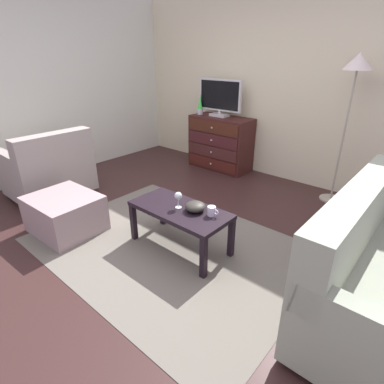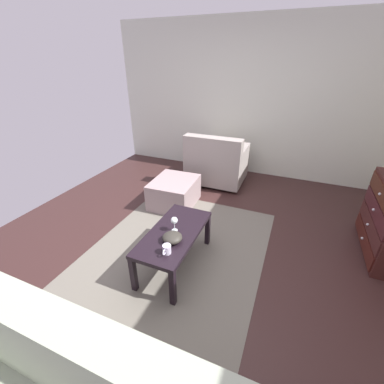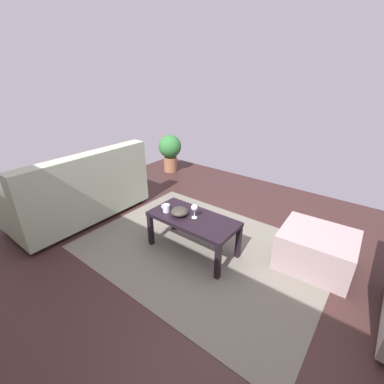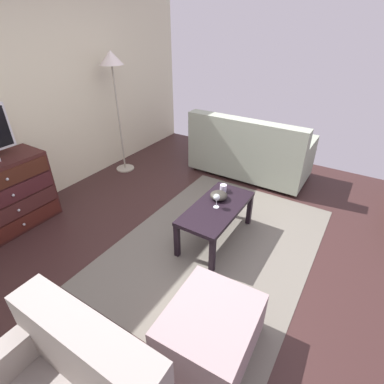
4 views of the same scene
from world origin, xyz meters
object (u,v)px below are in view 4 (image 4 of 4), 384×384
(ottoman, at_px, (210,331))
(dresser, at_px, (4,197))
(bowl_decorative, at_px, (219,195))
(mug, at_px, (223,188))
(couch_large, at_px, (249,153))
(coffee_table, at_px, (217,211))
(standing_lamp, at_px, (113,70))
(wine_glass, at_px, (217,198))

(ottoman, bearing_deg, dresser, 88.68)
(dresser, height_order, bowl_decorative, dresser)
(mug, height_order, couch_large, couch_large)
(mug, xyz_separation_m, couch_large, (1.34, 0.23, -0.11))
(coffee_table, relative_size, standing_lamp, 0.55)
(wine_glass, bearing_deg, dresser, 116.61)
(coffee_table, distance_m, standing_lamp, 2.47)
(coffee_table, height_order, couch_large, couch_large)
(ottoman, bearing_deg, couch_large, 17.52)
(couch_large, bearing_deg, mug, -170.13)
(bowl_decorative, distance_m, ottoman, 1.45)
(coffee_table, xyz_separation_m, couch_large, (1.65, 0.32, -0.01))
(wine_glass, distance_m, bowl_decorative, 0.18)
(dresser, distance_m, wine_glass, 2.37)
(ottoman, bearing_deg, bowl_decorative, 25.77)
(wine_glass, height_order, bowl_decorative, wine_glass)
(coffee_table, bearing_deg, couch_large, 10.84)
(mug, xyz_separation_m, bowl_decorative, (-0.17, -0.03, -0.00))
(couch_large, bearing_deg, wine_glass, -169.22)
(bowl_decorative, xyz_separation_m, couch_large, (1.51, 0.26, -0.11))
(bowl_decorative, relative_size, standing_lamp, 0.11)
(dresser, height_order, mug, dresser)
(bowl_decorative, relative_size, couch_large, 0.11)
(coffee_table, relative_size, bowl_decorative, 5.11)
(mug, height_order, bowl_decorative, same)
(dresser, relative_size, wine_glass, 6.32)
(dresser, distance_m, couch_large, 3.26)
(dresser, xyz_separation_m, bowl_decorative, (1.22, -2.06, 0.05))
(dresser, xyz_separation_m, wine_glass, (1.06, -2.11, 0.13))
(couch_large, bearing_deg, coffee_table, -169.16)
(bowl_decorative, bearing_deg, dresser, 120.59)
(mug, bearing_deg, standing_lamp, 77.43)
(couch_large, relative_size, standing_lamp, 0.99)
(coffee_table, bearing_deg, wine_glass, -175.84)
(dresser, xyz_separation_m, couch_large, (2.72, -1.80, -0.06))
(coffee_table, distance_m, mug, 0.34)
(wine_glass, relative_size, couch_large, 0.09)
(mug, xyz_separation_m, standing_lamp, (0.44, 1.98, 1.03))
(couch_large, bearing_deg, bowl_decorative, -170.13)
(mug, relative_size, couch_large, 0.07)
(wine_glass, xyz_separation_m, couch_large, (1.66, 0.32, -0.18))
(mug, bearing_deg, coffee_table, -165.03)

